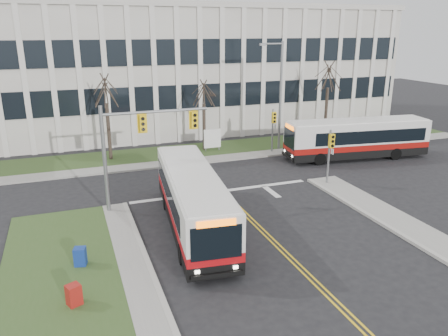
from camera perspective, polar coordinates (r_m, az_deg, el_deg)
ground at (r=21.72m, az=7.20°, el=-10.23°), size 120.00×120.00×0.00m
sidewalk_cross at (r=36.50m, az=3.36°, el=1.66°), size 44.00×1.60×0.14m
building_lawn at (r=39.00m, az=1.72°, el=2.71°), size 44.00×5.00×0.12m
office_building at (r=49.19m, az=-3.54°, el=12.83°), size 40.00×16.00×12.00m
mast_arm_signal at (r=25.05m, az=-11.68°, el=3.78°), size 6.11×0.38×6.20m
signal_pole_near at (r=29.86m, az=13.69°, el=2.39°), size 0.34×0.39×3.80m
signal_pole_far at (r=37.00m, az=6.44°, el=5.68°), size 0.34×0.39×3.80m
streetlight at (r=37.63m, az=7.19°, el=10.01°), size 2.15×0.25×9.20m
directory_sign at (r=37.43m, az=-1.54°, el=3.83°), size 1.50×0.12×2.00m
tree_left at (r=35.39m, az=-15.21°, el=9.59°), size 1.80×1.80×7.70m
tree_mid at (r=37.22m, az=-2.68°, el=9.57°), size 1.80×1.80×6.82m
tree_right at (r=42.09m, az=13.49°, el=11.46°), size 1.80×1.80×8.25m
bus_main at (r=22.99m, az=-4.12°, el=-4.34°), size 3.72×11.54×3.02m
bus_cross at (r=37.13m, az=16.94°, el=3.56°), size 11.90×4.00×3.11m
newspaper_box_blue at (r=20.69m, az=-18.26°, el=-11.06°), size 0.60×0.56×0.95m
newspaper_box_red at (r=18.11m, az=-19.00°, el=-15.55°), size 0.64×0.61×0.95m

